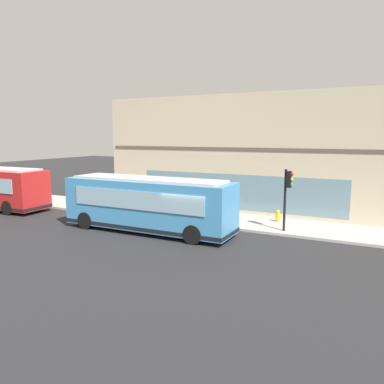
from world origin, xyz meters
The scene contains 9 objects.
ground centered at (0.00, 0.00, 0.00)m, with size 120.00×120.00×0.00m, color #262628.
sidewalk_curb centered at (4.61, 0.00, 0.07)m, with size 4.02×40.00×0.15m, color #B2ADA3.
building_corner centered at (11.13, 0.00, 4.08)m, with size 9.09×20.62×8.18m.
city_bus_nearside centered at (0.24, 2.94, 1.55)m, with size 2.61×10.04×3.07m.
traffic_light_near_corner centered at (3.28, -4.21, 2.55)m, with size 0.32×0.49×3.45m.
fire_hydrant centered at (5.34, -3.22, 0.51)m, with size 0.35×0.35×0.74m.
pedestrian_near_hydrant centered at (4.95, 5.44, 1.13)m, with size 0.32×0.32×1.70m.
pedestrian_near_building_entrance centered at (5.82, 0.60, 1.07)m, with size 0.32×0.32×1.61m.
newspaper_vending_box centered at (5.41, 3.34, 0.60)m, with size 0.44×0.43×0.90m.
Camera 1 is at (-17.11, -8.59, 5.43)m, focal length 34.86 mm.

